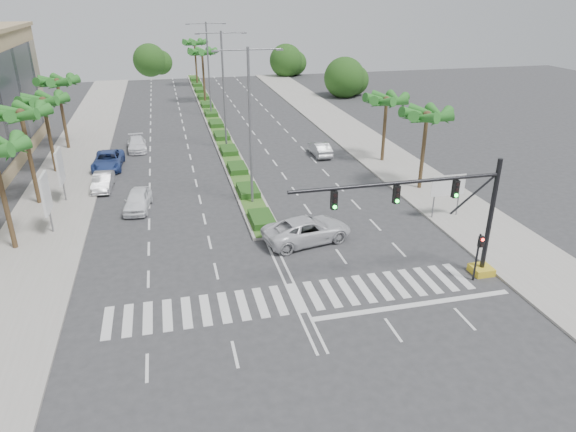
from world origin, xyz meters
name	(u,v)px	position (x,y,z in m)	size (l,w,h in m)	color
ground	(296,298)	(0.00, 0.00, 0.00)	(160.00, 160.00, 0.00)	#333335
footpath_right	(397,166)	(15.20, 20.00, 0.07)	(6.00, 120.00, 0.15)	gray
footpath_left	(61,193)	(-15.20, 20.00, 0.07)	(6.00, 120.00, 0.15)	gray
median	(212,117)	(0.00, 45.00, 0.10)	(2.20, 75.00, 0.20)	gray
median_grass	(212,116)	(0.00, 45.00, 0.22)	(1.80, 75.00, 0.04)	#386322
signal_gantry	(455,225)	(9.27, 0.00, 3.46)	(12.60, 1.20, 7.20)	gold
pedestrian_signal	(479,250)	(10.60, -0.68, 2.04)	(0.28, 0.36, 3.00)	black
direction_sign	(448,187)	(13.50, 7.99, 2.45)	(2.70, 0.11, 3.40)	slate
billboard_near	(46,194)	(-14.50, 12.00, 2.96)	(0.18, 2.10, 4.35)	slate
billboard_far	(60,167)	(-14.50, 18.00, 2.96)	(0.18, 2.10, 4.35)	slate
palm_left_mid	(21,116)	(-16.50, 18.00, 7.08)	(4.57, 4.68, 7.95)	brown
palm_left_far	(43,103)	(-16.50, 26.00, 6.50)	(4.57, 4.68, 7.35)	brown
palm_left_end	(57,84)	(-16.50, 34.00, 6.88)	(4.57, 4.68, 7.75)	brown
palm_right_near	(427,117)	(14.50, 14.00, 6.20)	(4.57, 4.68, 7.05)	brown
palm_right_far	(386,102)	(14.50, 22.00, 5.91)	(4.57, 4.68, 6.75)	brown
palm_median_a	(202,54)	(0.00, 55.00, 7.17)	(4.57, 4.68, 8.05)	brown
palm_median_b	(195,44)	(0.00, 70.00, 7.17)	(4.57, 4.68, 8.05)	brown
streetlight_near	(250,120)	(0.00, 14.00, 6.81)	(5.10, 0.25, 12.00)	slate
streetlight_mid	(223,85)	(0.00, 30.00, 6.81)	(5.10, 0.25, 12.00)	slate
streetlight_far	(208,64)	(0.00, 46.00, 6.81)	(5.10, 0.25, 12.00)	slate
car_parked_a	(138,200)	(-8.79, 15.07, 0.77)	(1.81, 4.49, 1.53)	white
car_parked_b	(103,181)	(-11.80, 20.36, 0.70)	(1.48, 4.25, 1.40)	#B8B8BD
car_parked_c	(108,160)	(-11.80, 26.12, 0.79)	(2.61, 5.67, 1.58)	#2F4890
car_parked_d	(137,144)	(-9.31, 31.80, 0.67)	(1.89, 4.65, 1.35)	white
car_crossing	(307,230)	(2.47, 6.64, 0.84)	(2.80, 6.07, 1.69)	silver
car_right	(320,149)	(9.05, 25.39, 0.71)	(1.50, 4.32, 1.42)	silver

